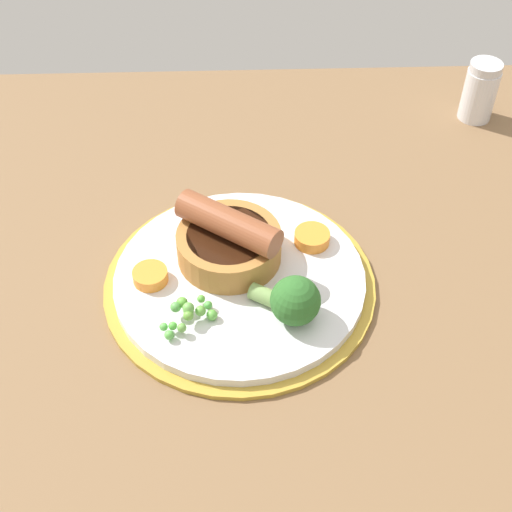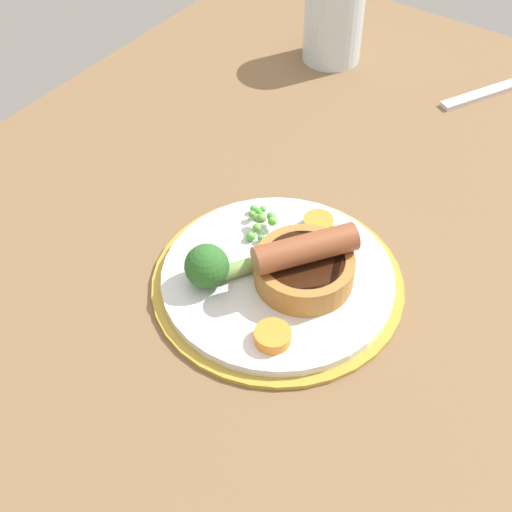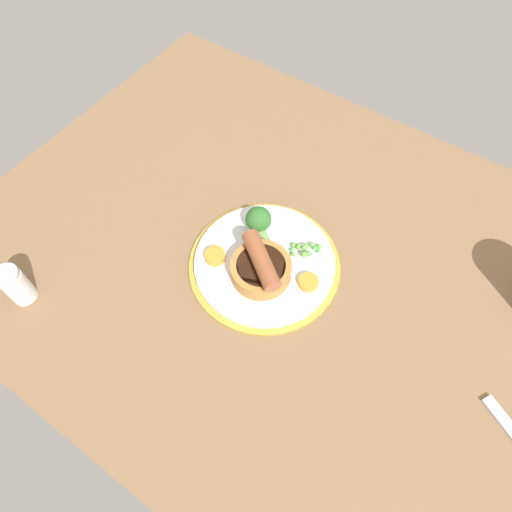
# 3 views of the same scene
# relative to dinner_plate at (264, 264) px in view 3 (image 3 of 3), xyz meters

# --- Properties ---
(dining_table) EXTENTS (1.10, 0.80, 0.03)m
(dining_table) POSITION_rel_dinner_plate_xyz_m (-0.04, -0.03, -0.02)
(dining_table) COLOR brown
(dining_table) RESTS_ON ground
(dinner_plate) EXTENTS (0.25, 0.25, 0.01)m
(dinner_plate) POSITION_rel_dinner_plate_xyz_m (0.00, 0.00, 0.00)
(dinner_plate) COLOR #B79333
(dinner_plate) RESTS_ON dining_table
(sausage_pudding) EXTENTS (0.10, 0.10, 0.06)m
(sausage_pudding) POSITION_rel_dinner_plate_xyz_m (-0.01, 0.02, 0.03)
(sausage_pudding) COLOR #AD7538
(sausage_pudding) RESTS_ON dinner_plate
(pea_pile) EXTENTS (0.05, 0.04, 0.02)m
(pea_pile) POSITION_rel_dinner_plate_xyz_m (-0.04, -0.05, 0.02)
(pea_pile) COLOR #60AD3E
(pea_pile) RESTS_ON dinner_plate
(broccoli_floret_far) EXTENTS (0.06, 0.05, 0.04)m
(broccoli_floret_far) POSITION_rel_dinner_plate_xyz_m (0.04, -0.05, 0.03)
(broccoli_floret_far) COLOR #2D6628
(broccoli_floret_far) RESTS_ON dinner_plate
(carrot_slice_0) EXTENTS (0.04, 0.04, 0.01)m
(carrot_slice_0) POSITION_rel_dinner_plate_xyz_m (0.07, 0.04, 0.01)
(carrot_slice_0) COLOR orange
(carrot_slice_0) RESTS_ON dinner_plate
(carrot_slice_2) EXTENTS (0.04, 0.04, 0.01)m
(carrot_slice_2) POSITION_rel_dinner_plate_xyz_m (-0.08, -0.00, 0.01)
(carrot_slice_2) COLOR orange
(carrot_slice_2) RESTS_ON dinner_plate
(salt_shaker) EXTENTS (0.04, 0.04, 0.07)m
(salt_shaker) POSITION_rel_dinner_plate_xyz_m (0.28, 0.26, 0.03)
(salt_shaker) COLOR silver
(salt_shaker) RESTS_ON dining_table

